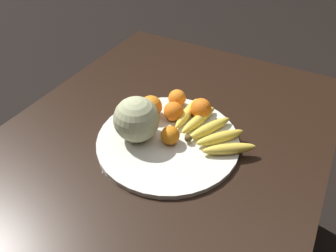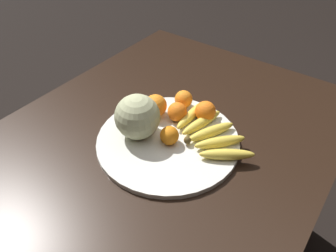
{
  "view_description": "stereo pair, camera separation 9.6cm",
  "coord_description": "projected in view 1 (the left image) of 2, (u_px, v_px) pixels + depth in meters",
  "views": [
    {
      "loc": [
        -0.68,
        -0.38,
        1.47
      ],
      "look_at": [
        -0.03,
        -0.03,
        0.85
      ],
      "focal_mm": 35.0,
      "sensor_mm": 36.0,
      "label": 1
    },
    {
      "loc": [
        -0.63,
        -0.46,
        1.47
      ],
      "look_at": [
        -0.03,
        -0.03,
        0.85
      ],
      "focal_mm": 35.0,
      "sensor_mm": 36.0,
      "label": 2
    }
  ],
  "objects": [
    {
      "name": "banana_bunch",
      "position": [
        209.0,
        129.0,
        1.01
      ],
      "size": [
        0.23,
        0.27,
        0.03
      ],
      "rotation": [
        0.0,
        0.0,
        5.82
      ],
      "color": "#473819",
      "rests_on": "fruit_bowl"
    },
    {
      "name": "fruit_bowl",
      "position": [
        168.0,
        140.0,
        1.0
      ],
      "size": [
        0.44,
        0.44,
        0.02
      ],
      "color": "silver",
      "rests_on": "kitchen_table"
    },
    {
      "name": "orange_mid_center",
      "position": [
        177.0,
        98.0,
        1.11
      ],
      "size": [
        0.06,
        0.06,
        0.06
      ],
      "color": "orange",
      "rests_on": "fruit_bowl"
    },
    {
      "name": "melon",
      "position": [
        136.0,
        119.0,
        0.96
      ],
      "size": [
        0.14,
        0.14,
        0.14
      ],
      "color": "#B2B789",
      "rests_on": "fruit_bowl"
    },
    {
      "name": "orange_back_left",
      "position": [
        170.0,
        135.0,
        0.97
      ],
      "size": [
        0.06,
        0.06,
        0.06
      ],
      "color": "orange",
      "rests_on": "fruit_bowl"
    },
    {
      "name": "orange_front_left",
      "position": [
        201.0,
        109.0,
        1.06
      ],
      "size": [
        0.07,
        0.07,
        0.07
      ],
      "color": "orange",
      "rests_on": "fruit_bowl"
    },
    {
      "name": "kitchen_table",
      "position": [
        164.0,
        158.0,
        1.11
      ],
      "size": [
        1.22,
        0.97,
        0.78
      ],
      "color": "black",
      "rests_on": "ground_plane"
    },
    {
      "name": "orange_front_right",
      "position": [
        174.0,
        111.0,
        1.05
      ],
      "size": [
        0.06,
        0.06,
        0.06
      ],
      "color": "orange",
      "rests_on": "fruit_bowl"
    },
    {
      "name": "orange_back_right",
      "position": [
        151.0,
        107.0,
        1.06
      ],
      "size": [
        0.07,
        0.07,
        0.07
      ],
      "color": "orange",
      "rests_on": "fruit_bowl"
    }
  ]
}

